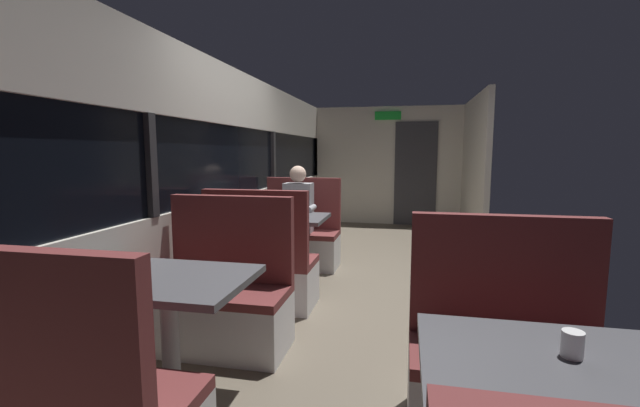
# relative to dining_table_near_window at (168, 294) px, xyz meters

# --- Properties ---
(ground_plane) EXTENTS (3.30, 9.20, 0.02)m
(ground_plane) POSITION_rel_dining_table_near_window_xyz_m (0.89, 2.09, -0.65)
(ground_plane) COLOR #665B4C
(carriage_window_panel_left) EXTENTS (0.09, 8.48, 2.30)m
(carriage_window_panel_left) POSITION_rel_dining_table_near_window_xyz_m (-0.56, 2.09, 0.47)
(carriage_window_panel_left) COLOR beige
(carriage_window_panel_left) RESTS_ON ground_plane
(carriage_end_bulkhead) EXTENTS (2.90, 0.11, 2.30)m
(carriage_end_bulkhead) POSITION_rel_dining_table_near_window_xyz_m (0.95, 6.28, 0.50)
(carriage_end_bulkhead) COLOR beige
(carriage_end_bulkhead) RESTS_ON ground_plane
(carriage_aisle_panel_right) EXTENTS (0.08, 2.40, 2.30)m
(carriage_aisle_panel_right) POSITION_rel_dining_table_near_window_xyz_m (2.34, 5.09, 0.51)
(carriage_aisle_panel_right) COLOR beige
(carriage_aisle_panel_right) RESTS_ON ground_plane
(dining_table_near_window) EXTENTS (0.90, 0.70, 0.74)m
(dining_table_near_window) POSITION_rel_dining_table_near_window_xyz_m (0.00, 0.00, 0.00)
(dining_table_near_window) COLOR #9E9EA3
(dining_table_near_window) RESTS_ON ground_plane
(bench_near_window_facing_entry) EXTENTS (0.95, 0.50, 1.10)m
(bench_near_window_facing_entry) POSITION_rel_dining_table_near_window_xyz_m (0.00, 0.70, -0.31)
(bench_near_window_facing_entry) COLOR silver
(bench_near_window_facing_entry) RESTS_ON ground_plane
(dining_table_mid_window) EXTENTS (0.90, 0.70, 0.74)m
(dining_table_mid_window) POSITION_rel_dining_table_near_window_xyz_m (0.00, 2.22, 0.00)
(dining_table_mid_window) COLOR #9E9EA3
(dining_table_mid_window) RESTS_ON ground_plane
(bench_mid_window_facing_end) EXTENTS (0.95, 0.50, 1.10)m
(bench_mid_window_facing_end) POSITION_rel_dining_table_near_window_xyz_m (0.00, 1.52, -0.31)
(bench_mid_window_facing_end) COLOR silver
(bench_mid_window_facing_end) RESTS_ON ground_plane
(bench_mid_window_facing_entry) EXTENTS (0.95, 0.50, 1.10)m
(bench_mid_window_facing_entry) POSITION_rel_dining_table_near_window_xyz_m (0.00, 2.92, -0.31)
(bench_mid_window_facing_entry) COLOR silver
(bench_mid_window_facing_entry) RESTS_ON ground_plane
(dining_table_front_aisle) EXTENTS (0.90, 0.70, 0.74)m
(dining_table_front_aisle) POSITION_rel_dining_table_near_window_xyz_m (1.79, -0.60, 0.00)
(dining_table_front_aisle) COLOR #9E9EA3
(dining_table_front_aisle) RESTS_ON ground_plane
(bench_front_aisle_facing_entry) EXTENTS (0.95, 0.50, 1.10)m
(bench_front_aisle_facing_entry) POSITION_rel_dining_table_near_window_xyz_m (1.79, 0.10, -0.31)
(bench_front_aisle_facing_entry) COLOR silver
(bench_front_aisle_facing_entry) RESTS_ON ground_plane
(seated_passenger) EXTENTS (0.47, 0.55, 1.26)m
(seated_passenger) POSITION_rel_dining_table_near_window_xyz_m (0.00, 2.85, -0.10)
(seated_passenger) COLOR #26262D
(seated_passenger) RESTS_ON ground_plane
(coffee_cup_primary) EXTENTS (0.07, 0.07, 0.09)m
(coffee_cup_primary) POSITION_rel_dining_table_near_window_xyz_m (1.84, -0.54, 0.15)
(coffee_cup_primary) COLOR white
(coffee_cup_primary) RESTS_ON dining_table_front_aisle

